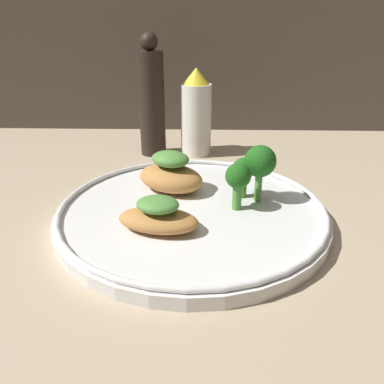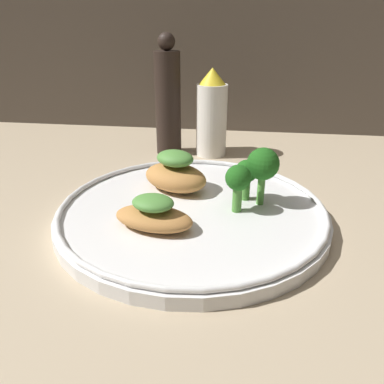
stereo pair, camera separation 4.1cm
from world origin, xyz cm
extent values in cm
cube|color=tan|center=(0.00, 0.00, -0.50)|extent=(180.00, 180.00, 1.00)
cylinder|color=white|center=(0.00, 0.00, 0.70)|extent=(30.30, 30.30, 1.40)
torus|color=white|center=(0.00, 0.00, 1.70)|extent=(29.70, 29.70, 0.60)
ellipsoid|color=#BC7F42|center=(-3.24, -4.83, 2.45)|extent=(8.95, 5.88, 2.10)
ellipsoid|color=#518E3D|center=(-3.24, -4.83, 4.22)|extent=(4.88, 4.19, 1.43)
ellipsoid|color=#BC7F42|center=(-2.77, 4.96, 2.98)|extent=(10.07, 8.91, 3.16)
ellipsoid|color=#518E3D|center=(-2.77, 4.96, 5.48)|extent=(6.03, 5.62, 1.84)
cylinder|color=#4C8E38|center=(7.61, 2.19, 3.22)|extent=(0.83, 0.83, 3.63)
sphere|color=#1E5B19|center=(7.61, 2.19, 6.30)|extent=(3.63, 3.63, 3.63)
cylinder|color=#4C8E38|center=(5.91, 3.20, 2.73)|extent=(1.00, 1.00, 2.66)
sphere|color=#1E5B19|center=(5.91, 3.20, 4.98)|extent=(2.62, 2.62, 2.62)
cylinder|color=#4C8E38|center=(5.00, 0.35, 2.90)|extent=(1.04, 1.04, 3.00)
sphere|color=#1E5B19|center=(5.00, 0.35, 5.39)|extent=(2.83, 2.83, 2.83)
cylinder|color=white|center=(-0.26, 23.18, 5.78)|extent=(5.00, 5.00, 11.55)
cone|color=yellow|center=(-0.26, 23.18, 12.83)|extent=(4.25, 4.25, 2.54)
cylinder|color=black|center=(-7.19, 23.18, 8.22)|extent=(4.19, 4.19, 16.44)
sphere|color=black|center=(-7.19, 23.18, 17.80)|extent=(2.72, 2.72, 2.72)
camera|label=1|loc=(1.07, -37.63, 20.67)|focal=35.00mm
camera|label=2|loc=(5.19, -37.29, 20.67)|focal=35.00mm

